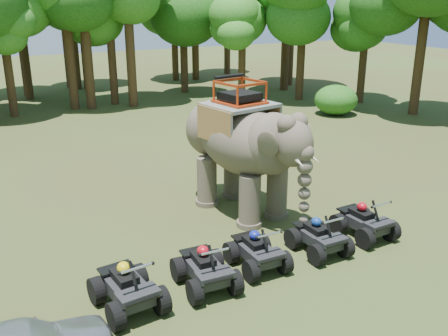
{
  "coord_description": "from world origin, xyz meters",
  "views": [
    {
      "loc": [
        -6.94,
        -11.32,
        6.81
      ],
      "look_at": [
        0.0,
        1.2,
        1.9
      ],
      "focal_mm": 40.0,
      "sensor_mm": 36.0,
      "label": 1
    }
  ],
  "objects_px": {
    "atv_2": "(257,246)",
    "atv_3": "(319,232)",
    "elephant": "(241,147)",
    "atv_0": "(127,282)",
    "atv_4": "(365,217)",
    "atv_1": "(205,264)"
  },
  "relations": [
    {
      "from": "elephant",
      "to": "atv_2",
      "type": "bearing_deg",
      "value": -123.62
    },
    {
      "from": "atv_0",
      "to": "atv_4",
      "type": "bearing_deg",
      "value": -3.96
    },
    {
      "from": "atv_2",
      "to": "atv_3",
      "type": "bearing_deg",
      "value": -1.84
    },
    {
      "from": "elephant",
      "to": "atv_3",
      "type": "distance_m",
      "value": 3.95
    },
    {
      "from": "atv_1",
      "to": "atv_2",
      "type": "height_order",
      "value": "atv_1"
    },
    {
      "from": "elephant",
      "to": "atv_4",
      "type": "xyz_separation_m",
      "value": [
        2.22,
        -3.47,
        -1.58
      ]
    },
    {
      "from": "elephant",
      "to": "atv_1",
      "type": "xyz_separation_m",
      "value": [
        -3.17,
        -3.63,
        -1.58
      ]
    },
    {
      "from": "atv_4",
      "to": "atv_1",
      "type": "bearing_deg",
      "value": -179.4
    },
    {
      "from": "atv_3",
      "to": "elephant",
      "type": "bearing_deg",
      "value": 97.22
    },
    {
      "from": "atv_1",
      "to": "atv_3",
      "type": "bearing_deg",
      "value": 4.84
    },
    {
      "from": "atv_3",
      "to": "atv_4",
      "type": "distance_m",
      "value": 1.82
    },
    {
      "from": "atv_2",
      "to": "atv_3",
      "type": "xyz_separation_m",
      "value": [
        1.96,
        -0.13,
        -0.0
      ]
    },
    {
      "from": "atv_0",
      "to": "atv_4",
      "type": "height_order",
      "value": "atv_0"
    },
    {
      "from": "atv_4",
      "to": "atv_0",
      "type": "bearing_deg",
      "value": 179.51
    },
    {
      "from": "elephant",
      "to": "atv_3",
      "type": "height_order",
      "value": "elephant"
    },
    {
      "from": "atv_3",
      "to": "atv_0",
      "type": "bearing_deg",
      "value": -179.53
    },
    {
      "from": "elephant",
      "to": "atv_3",
      "type": "relative_size",
      "value": 3.17
    },
    {
      "from": "elephant",
      "to": "atv_0",
      "type": "distance_m",
      "value": 6.43
    },
    {
      "from": "atv_0",
      "to": "atv_4",
      "type": "relative_size",
      "value": 1.06
    },
    {
      "from": "atv_0",
      "to": "atv_4",
      "type": "distance_m",
      "value": 7.35
    },
    {
      "from": "elephant",
      "to": "atv_4",
      "type": "relative_size",
      "value": 3.05
    },
    {
      "from": "elephant",
      "to": "atv_0",
      "type": "xyz_separation_m",
      "value": [
        -5.13,
        -3.55,
        -1.55
      ]
    }
  ]
}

